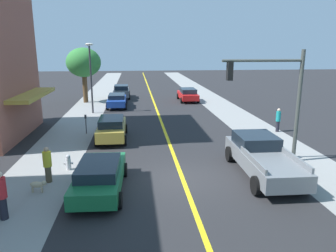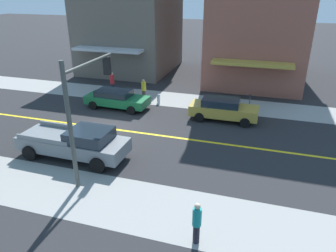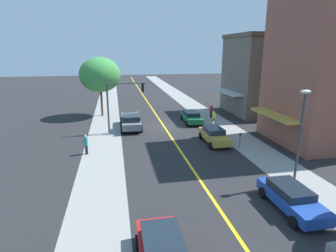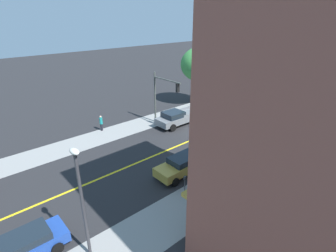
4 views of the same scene
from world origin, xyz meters
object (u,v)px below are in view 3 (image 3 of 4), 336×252
at_px(gold_sedan_left_curb, 214,135).
at_px(pedestrian_teal_shirt, 86,144).
at_px(traffic_light_mast, 120,97).
at_px(street_lamp, 301,127).
at_px(grey_pickup_truck, 131,121).
at_px(fire_hydrant, 213,124).
at_px(green_sedan_left_curb, 192,117).
at_px(blue_sedan_left_curb, 291,197).
at_px(street_tree_left_near, 100,75).
at_px(small_dog, 212,119).
at_px(parking_meter, 240,138).
at_px(pedestrian_red_shirt, 211,111).
at_px(pedestrian_yellow_shirt, 214,117).

xyz_separation_m(gold_sedan_left_curb, pedestrian_teal_shirt, (11.64, 0.75, 0.11)).
relative_size(traffic_light_mast, street_lamp, 0.93).
bearing_deg(gold_sedan_left_curb, grey_pickup_truck, -131.96).
bearing_deg(fire_hydrant, grey_pickup_truck, -9.01).
relative_size(street_lamp, green_sedan_left_curb, 1.32).
bearing_deg(street_lamp, gold_sedan_left_curb, -75.49).
height_order(fire_hydrant, blue_sedan_left_curb, blue_sedan_left_curb).
distance_m(street_tree_left_near, green_sedan_left_curb, 13.18).
height_order(fire_hydrant, traffic_light_mast, traffic_light_mast).
xyz_separation_m(green_sedan_left_curb, grey_pickup_truck, (7.43, 1.22, 0.14)).
bearing_deg(pedestrian_teal_shirt, grey_pickup_truck, -59.01).
distance_m(gold_sedan_left_curb, small_dog, 8.13).
bearing_deg(small_dog, blue_sedan_left_curb, 92.29).
xyz_separation_m(pedestrian_teal_shirt, small_dog, (-14.19, -8.45, -0.55)).
xyz_separation_m(parking_meter, blue_sedan_left_curb, (1.65, 10.04, -0.16)).
height_order(fire_hydrant, pedestrian_teal_shirt, pedestrian_teal_shirt).
distance_m(traffic_light_mast, gold_sedan_left_curb, 10.44).
height_order(street_tree_left_near, traffic_light_mast, street_tree_left_near).
bearing_deg(pedestrian_red_shirt, fire_hydrant, 127.82).
height_order(pedestrian_red_shirt, pedestrian_teal_shirt, pedestrian_red_shirt).
bearing_deg(green_sedan_left_curb, gold_sedan_left_curb, 2.33).
bearing_deg(street_tree_left_near, traffic_light_mast, 105.01).
bearing_deg(gold_sedan_left_curb, pedestrian_yellow_shirt, 160.11).
bearing_deg(street_lamp, pedestrian_red_shirt, -92.52).
distance_m(parking_meter, grey_pickup_truck, 12.47).
height_order(street_tree_left_near, street_lamp, street_tree_left_near).
height_order(street_lamp, blue_sedan_left_curb, street_lamp).
xyz_separation_m(pedestrian_yellow_shirt, pedestrian_red_shirt, (-0.76, -3.12, 0.08)).
bearing_deg(parking_meter, street_tree_left_near, -50.35).
bearing_deg(blue_sedan_left_curb, gold_sedan_left_curb, -178.87).
distance_m(grey_pickup_truck, pedestrian_teal_shirt, 8.52).
height_order(street_tree_left_near, parking_meter, street_tree_left_near).
height_order(street_tree_left_near, fire_hydrant, street_tree_left_near).
relative_size(green_sedan_left_curb, pedestrian_red_shirt, 2.66).
height_order(gold_sedan_left_curb, pedestrian_teal_shirt, pedestrian_teal_shirt).
xyz_separation_m(street_tree_left_near, gold_sedan_left_curb, (-10.83, 13.73, -4.66)).
xyz_separation_m(fire_hydrant, parking_meter, (-0.09, 6.81, 0.51)).
distance_m(pedestrian_teal_shirt, small_dog, 16.53).
bearing_deg(pedestrian_yellow_shirt, green_sedan_left_curb, -2.63).
relative_size(blue_sedan_left_curb, gold_sedan_left_curb, 1.01).
xyz_separation_m(pedestrian_yellow_shirt, pedestrian_teal_shirt, (14.04, 7.39, 0.04)).
relative_size(traffic_light_mast, small_dog, 8.06).
bearing_deg(green_sedan_left_curb, fire_hydrant, 36.21).
relative_size(grey_pickup_truck, pedestrian_teal_shirt, 3.50).
relative_size(parking_meter, grey_pickup_truck, 0.23).
bearing_deg(green_sedan_left_curb, traffic_light_mast, -70.20).
bearing_deg(fire_hydrant, parking_meter, 90.76).
distance_m(blue_sedan_left_curb, green_sedan_left_curb, 19.54).
height_order(pedestrian_yellow_shirt, pedestrian_teal_shirt, pedestrian_teal_shirt).
relative_size(street_lamp, blue_sedan_left_curb, 1.37).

